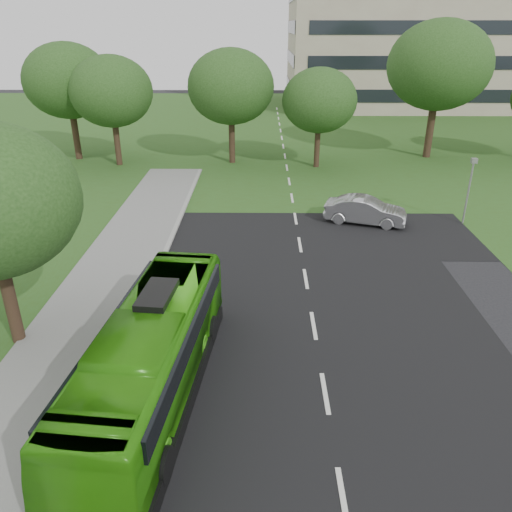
# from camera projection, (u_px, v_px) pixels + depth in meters

# --- Properties ---
(ground) EXTENTS (160.00, 160.00, 0.00)m
(ground) POSITION_uv_depth(u_px,v_px,m) (319.00, 356.00, 17.98)
(ground) COLOR black
(ground) RESTS_ON ground
(street_surfaces) EXTENTS (120.00, 120.00, 0.15)m
(street_surfaces) POSITION_uv_depth(u_px,v_px,m) (284.00, 178.00, 38.59)
(street_surfaces) COLOR black
(street_surfaces) RESTS_ON ground
(office_building) EXTENTS (40.10, 20.10, 25.00)m
(office_building) POSITION_uv_depth(u_px,v_px,m) (437.00, 11.00, 68.62)
(office_building) COLOR tan
(office_building) RESTS_ON ground
(tree_park_a) EXTENTS (6.62, 6.62, 8.79)m
(tree_park_a) POSITION_uv_depth(u_px,v_px,m) (111.00, 92.00, 39.96)
(tree_park_a) COLOR black
(tree_park_a) RESTS_ON ground
(tree_park_b) EXTENTS (7.06, 7.06, 9.26)m
(tree_park_b) POSITION_uv_depth(u_px,v_px,m) (231.00, 87.00, 40.53)
(tree_park_b) COLOR black
(tree_park_b) RESTS_ON ground
(tree_park_c) EXTENTS (5.95, 5.95, 7.90)m
(tree_park_c) POSITION_uv_depth(u_px,v_px,m) (319.00, 101.00, 39.58)
(tree_park_c) COLOR black
(tree_park_c) RESTS_ON ground
(tree_park_d) EXTENTS (8.63, 8.63, 11.41)m
(tree_park_d) POSITION_uv_depth(u_px,v_px,m) (439.00, 66.00, 41.70)
(tree_park_d) COLOR black
(tree_park_d) RESTS_ON ground
(tree_park_f) EXTENTS (7.24, 7.24, 9.66)m
(tree_park_f) POSITION_uv_depth(u_px,v_px,m) (68.00, 81.00, 41.58)
(tree_park_f) COLOR black
(tree_park_f) RESTS_ON ground
(bus) EXTENTS (3.58, 10.94, 2.99)m
(bus) POSITION_uv_depth(u_px,v_px,m) (151.00, 356.00, 15.51)
(bus) COLOR #389F12
(bus) RESTS_ON ground
(sedan) EXTENTS (5.05, 3.00, 1.57)m
(sedan) POSITION_uv_depth(u_px,v_px,m) (365.00, 211.00, 29.71)
(sedan) COLOR #B1B1B6
(sedan) RESTS_ON ground
(camera_pole) EXTENTS (0.41, 0.39, 3.96)m
(camera_pole) POSITION_uv_depth(u_px,v_px,m) (470.00, 182.00, 28.88)
(camera_pole) COLOR gray
(camera_pole) RESTS_ON ground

